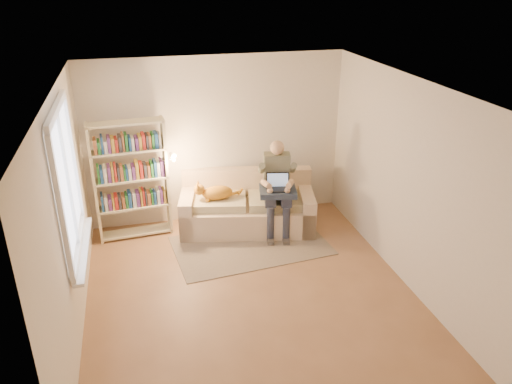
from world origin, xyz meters
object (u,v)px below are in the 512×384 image
object	(u,v)px
person	(277,183)
bookshelf	(131,174)
sofa	(247,209)
cat	(214,192)
laptop	(277,185)

from	to	relation	value
person	bookshelf	distance (m)	2.15
sofa	cat	xyz separation A→B (m)	(-0.51, -0.02, 0.35)
bookshelf	laptop	bearing A→B (deg)	-18.43
person	laptop	size ratio (longest dim) A/B	3.75
sofa	person	distance (m)	0.69
cat	laptop	distance (m)	0.96
sofa	person	xyz separation A→B (m)	(0.41, -0.24, 0.50)
sofa	cat	size ratio (longest dim) A/B	3.04
sofa	laptop	bearing A→B (deg)	-32.23
person	laptop	distance (m)	0.12
person	laptop	world-z (taller)	person
cat	bookshelf	size ratio (longest dim) A/B	0.40
sofa	laptop	size ratio (longest dim) A/B	5.70
sofa	person	size ratio (longest dim) A/B	1.52
laptop	bookshelf	world-z (taller)	bookshelf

